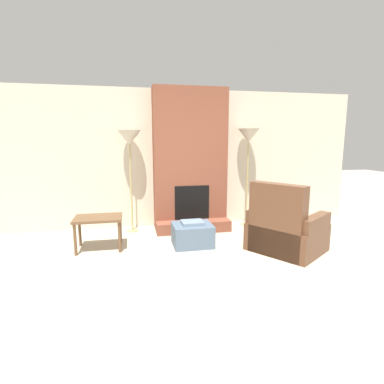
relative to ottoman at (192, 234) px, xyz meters
name	(u,v)px	position (x,y,z in m)	size (l,w,h in m)	color
ground_plane	(246,306)	(0.17, -1.86, -0.18)	(24.00, 24.00, 0.00)	#B2A893
wall_back	(188,159)	(0.17, 1.27, 1.12)	(6.84, 0.06, 2.60)	beige
fireplace	(190,163)	(0.17, 1.02, 1.05)	(1.36, 0.70, 2.60)	brown
ottoman	(192,234)	(0.00, 0.00, 0.00)	(0.62, 0.52, 0.40)	slate
armchair	(284,232)	(1.29, -0.54, 0.13)	(1.28, 1.30, 1.06)	brown
side_table	(98,221)	(-1.44, 0.12, 0.26)	(0.71, 0.49, 0.51)	brown
floor_lamp_left	(129,141)	(-0.93, 0.97, 1.46)	(0.40, 0.40, 1.83)	tan
floor_lamp_right	(248,139)	(1.29, 0.97, 1.50)	(0.40, 0.40, 1.87)	tan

